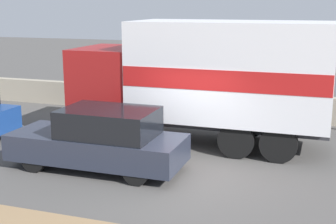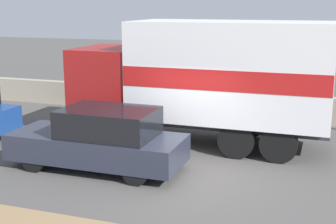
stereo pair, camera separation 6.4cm
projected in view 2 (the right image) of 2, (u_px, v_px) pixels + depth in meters
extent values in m
plane|color=#514F4C|center=(172.00, 175.00, 11.49)|extent=(80.00, 80.00, 0.00)
cube|color=#A39984|center=(228.00, 104.00, 17.29)|extent=(60.00, 0.35, 0.96)
cube|color=maroon|center=(112.00, 85.00, 14.72)|extent=(1.92, 2.50, 2.34)
cube|color=black|center=(85.00, 69.00, 14.92)|extent=(0.06, 2.12, 1.03)
cube|color=#2D2D33|center=(229.00, 122.00, 13.72)|extent=(5.61, 1.43, 0.25)
cube|color=white|center=(231.00, 70.00, 13.38)|extent=(5.61, 2.59, 2.78)
cube|color=red|center=(231.00, 74.00, 13.40)|extent=(5.59, 2.61, 0.56)
cylinder|color=black|center=(98.00, 127.00, 13.98)|extent=(1.00, 0.28, 1.00)
cylinder|color=black|center=(127.00, 112.00, 15.97)|extent=(1.00, 0.28, 1.00)
cylinder|color=black|center=(279.00, 144.00, 12.29)|extent=(1.00, 0.28, 1.00)
cylinder|color=black|center=(286.00, 125.00, 14.28)|extent=(1.00, 0.28, 1.00)
cylinder|color=black|center=(236.00, 140.00, 12.65)|extent=(1.00, 0.28, 1.00)
cylinder|color=black|center=(250.00, 122.00, 14.63)|extent=(1.00, 0.28, 1.00)
cube|color=#282D3D|center=(97.00, 147.00, 11.83)|extent=(4.45, 1.72, 0.66)
cube|color=black|center=(109.00, 122.00, 11.57)|extent=(2.31, 1.58, 0.68)
cylinder|color=black|center=(34.00, 159.00, 11.65)|extent=(0.63, 0.20, 0.63)
cylinder|color=black|center=(65.00, 143.00, 13.01)|extent=(0.63, 0.20, 0.63)
cylinder|color=black|center=(136.00, 172.00, 10.77)|extent=(0.63, 0.20, 0.63)
cylinder|color=black|center=(158.00, 153.00, 12.13)|extent=(0.63, 0.20, 0.63)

